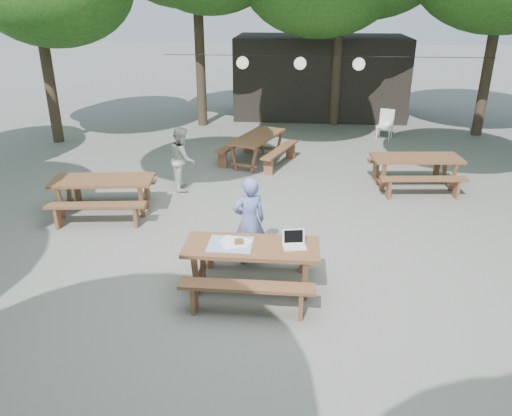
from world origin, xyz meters
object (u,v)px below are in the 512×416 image
Objects in this scene: plastic_chair at (385,131)px; main_picnic_table at (252,267)px; picnic_table_nw at (104,196)px; second_person at (182,158)px; woman at (249,221)px.

main_picnic_table is at bearing -89.72° from plastic_chair.
plastic_chair reaches higher than picnic_table_nw.
main_picnic_table and picnic_table_nw have the same top height.
main_picnic_table is 4.62m from second_person.
second_person is (-2.00, 4.15, 0.33)m from main_picnic_table.
main_picnic_table is 4.17m from picnic_table_nw.
picnic_table_nw is at bearing -115.43° from plastic_chair.
picnic_table_nw is at bearing 141.74° from main_picnic_table.
main_picnic_table is 0.93m from woman.
main_picnic_table is 1.34× the size of woman.
plastic_chair is (3.37, 8.12, -0.49)m from woman.
picnic_table_nw is 3.62m from woman.
plastic_chair is (5.25, 4.81, -0.46)m from second_person.
second_person reaches higher than plastic_chair.
main_picnic_table is 2.22× the size of plastic_chair.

